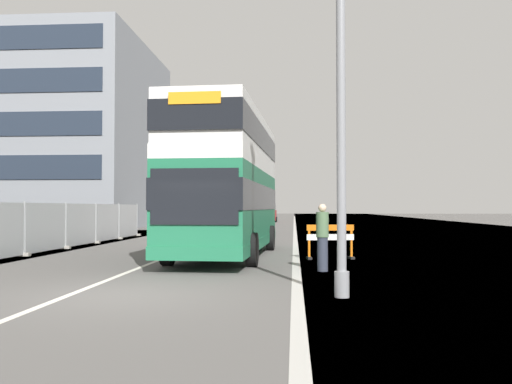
% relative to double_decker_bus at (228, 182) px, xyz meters
% --- Properties ---
extents(ground, '(140.00, 280.00, 0.10)m').
position_rel_double_decker_bus_xyz_m(ground, '(-0.38, -8.27, -2.67)').
color(ground, '#565451').
extents(double_decker_bus, '(3.15, 10.48, 4.93)m').
position_rel_double_decker_bus_xyz_m(double_decker_bus, '(0.00, 0.00, 0.00)').
color(double_decker_bus, '#1E6B47').
rests_on(double_decker_bus, ground).
extents(lamppost_foreground, '(0.29, 0.70, 7.76)m').
position_rel_double_decker_bus_xyz_m(lamppost_foreground, '(3.27, -8.37, 1.03)').
color(lamppost_foreground, gray).
rests_on(lamppost_foreground, ground).
extents(roadworks_barrier, '(1.62, 0.65, 1.15)m').
position_rel_double_decker_bus_xyz_m(roadworks_barrier, '(3.57, -0.75, -1.90)').
color(roadworks_barrier, orange).
rests_on(roadworks_barrier, ground).
extents(construction_site_fence, '(0.44, 17.20, 1.95)m').
position_rel_double_decker_bus_xyz_m(construction_site_fence, '(-7.24, 4.62, -1.69)').
color(construction_site_fence, '#A8AAAD').
rests_on(construction_site_fence, ground).
extents(car_oncoming_near, '(1.96, 4.31, 2.17)m').
position_rel_double_decker_bus_xyz_m(car_oncoming_near, '(-0.73, 16.52, -1.60)').
color(car_oncoming_near, slate).
rests_on(car_oncoming_near, ground).
extents(car_receding_mid, '(1.93, 4.17, 2.17)m').
position_rel_double_decker_bus_xyz_m(car_receding_mid, '(-4.58, 25.64, -1.62)').
color(car_receding_mid, black).
rests_on(car_receding_mid, ground).
extents(car_receding_far, '(1.94, 4.33, 2.28)m').
position_rel_double_decker_bus_xyz_m(car_receding_far, '(-4.56, 35.35, -1.57)').
color(car_receding_far, silver).
rests_on(car_receding_far, ground).
extents(car_far_side, '(1.96, 3.93, 2.07)m').
position_rel_double_decker_bus_xyz_m(car_far_side, '(-0.67, 44.37, -1.65)').
color(car_far_side, maroon).
rests_on(car_far_side, ground).
extents(bare_tree_far_verge_near, '(2.41, 2.67, 4.72)m').
position_rel_double_decker_bus_xyz_m(bare_tree_far_verge_near, '(-13.11, 27.72, -0.29)').
color(bare_tree_far_verge_near, '#4C3D2D').
rests_on(bare_tree_far_verge_near, ground).
extents(bare_tree_far_verge_mid, '(3.55, 2.91, 4.59)m').
position_rel_double_decker_bus_xyz_m(bare_tree_far_verge_mid, '(-17.09, 26.81, -0.17)').
color(bare_tree_far_verge_mid, '#4C3D2D').
rests_on(bare_tree_far_verge_mid, ground).
extents(bare_tree_far_verge_far, '(3.21, 2.87, 4.01)m').
position_rel_double_decker_bus_xyz_m(bare_tree_far_verge_far, '(-13.06, 50.61, -0.61)').
color(bare_tree_far_verge_far, '#4C3D2D').
rests_on(bare_tree_far_verge_far, ground).
extents(pedestrian_at_kerb, '(0.34, 0.34, 1.83)m').
position_rel_double_decker_bus_xyz_m(pedestrian_at_kerb, '(3.12, -4.21, -1.70)').
color(pedestrian_at_kerb, '#2D3342').
rests_on(pedestrian_at_kerb, ground).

